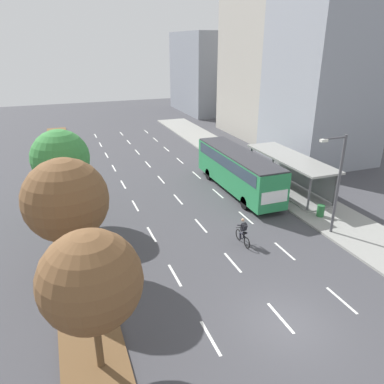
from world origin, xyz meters
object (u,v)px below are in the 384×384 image
at_px(median_tree_nearest, 91,281).
at_px(trash_bin, 321,211).
at_px(bus_shelter, 292,170).
at_px(median_tree_second, 66,200).
at_px(streetlight, 337,179).
at_px(bus, 238,168).
at_px(median_tree_third, 60,158).
at_px(cyclist, 243,233).

bearing_deg(median_tree_nearest, trash_bin, 25.09).
distance_m(bus_shelter, median_tree_second, 19.19).
xyz_separation_m(median_tree_second, trash_bin, (16.95, 0.87, -3.79)).
distance_m(median_tree_second, trash_bin, 17.39).
relative_size(median_tree_second, streetlight, 0.99).
relative_size(bus, median_tree_third, 1.77).
distance_m(bus_shelter, median_tree_nearest, 21.97).
height_order(bus_shelter, median_tree_nearest, median_tree_nearest).
relative_size(bus, cyclist, 6.20).
xyz_separation_m(cyclist, median_tree_second, (-10.02, 0.41, 3.57)).
distance_m(bus, median_tree_nearest, 19.80).
distance_m(median_tree_nearest, streetlight, 16.47).
relative_size(cyclist, median_tree_third, 0.28).
xyz_separation_m(streetlight, trash_bin, (1.03, 2.16, -3.31)).
bearing_deg(bus_shelter, median_tree_second, -161.31).
relative_size(median_tree_second, trash_bin, 7.54).
relative_size(median_tree_nearest, streetlight, 0.89).
height_order(median_tree_second, streetlight, streetlight).
bearing_deg(median_tree_third, streetlight, -27.20).
height_order(streetlight, trash_bin, streetlight).
relative_size(bus_shelter, median_tree_second, 1.47).
xyz_separation_m(bus_shelter, median_tree_second, (-18.02, -6.10, 2.49)).
bearing_deg(cyclist, median_tree_second, 177.65).
distance_m(median_tree_third, trash_bin, 18.37).
bearing_deg(median_tree_nearest, streetlight, 19.80).
height_order(median_tree_third, streetlight, streetlight).
distance_m(cyclist, streetlight, 6.72).
bearing_deg(trash_bin, median_tree_nearest, -154.91).
relative_size(bus_shelter, median_tree_third, 1.47).
height_order(cyclist, median_tree_nearest, median_tree_nearest).
xyz_separation_m(bus, streetlight, (2.17, -8.93, 1.82)).
bearing_deg(trash_bin, bus_shelter, 78.36).
distance_m(median_tree_third, streetlight, 17.85).
bearing_deg(streetlight, median_tree_third, 152.80).
relative_size(cyclist, trash_bin, 2.14).
relative_size(bus_shelter, trash_bin, 11.08).
relative_size(median_tree_nearest, trash_bin, 6.78).
height_order(median_tree_nearest, median_tree_third, median_tree_third).
height_order(bus, streetlight, streetlight).
height_order(bus, trash_bin, bus).
bearing_deg(streetlight, median_tree_nearest, -160.20).
bearing_deg(cyclist, bus, 65.17).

